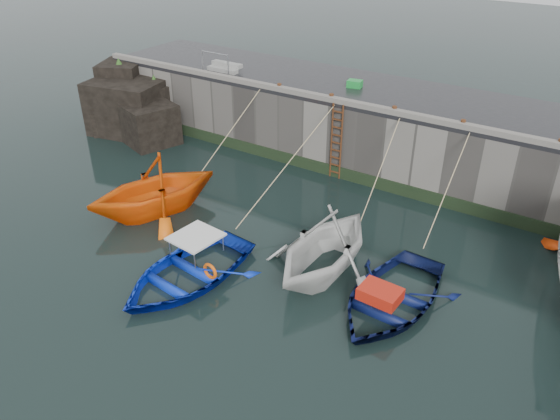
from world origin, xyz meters
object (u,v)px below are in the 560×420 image
Objects in this scene: bollard_d at (463,123)px; bollard_b at (331,97)px; ladder at (336,142)px; boat_near_blacktrim at (323,271)px; boat_near_blue at (187,278)px; boat_near_navy at (390,303)px; bollard_a at (279,87)px; bollard_c at (394,110)px; boat_near_white at (156,212)px; fish_crate at (355,84)px.

bollard_b is at bearing 180.00° from bollard_d.
ladder reaches higher than boat_near_blacktrim.
bollard_b is (-0.07, 9.05, 3.30)m from boat_near_blue.
bollard_d is (4.80, 0.34, 1.71)m from ladder.
boat_near_navy is 11.15m from bollard_a.
bollard_b is at bearing 95.76° from boat_near_blue.
bollard_a is 2.50m from bollard_b.
boat_near_white is at bearing -134.15° from bollard_c.
bollard_a is at bearing 180.00° from bollard_c.
boat_near_blacktrim is at bearing -64.36° from ladder.
bollard_d is at bearing 4.00° from ladder.
boat_near_navy is 7.74× the size of fish_crate.
boat_near_blue is 7.90× the size of fish_crate.
ladder is 3.47m from bollard_a.
ladder is 7.69m from boat_near_white.
fish_crate is at bearing 142.36° from bollard_c.
fish_crate reaches higher than boat_near_blue.
bollard_b is 1.00× the size of bollard_c.
ladder is at bearing -33.86° from bollard_b.
ladder is 0.66× the size of boat_near_blue.
bollard_d is at bearing 96.54° from boat_near_navy.
bollard_c is (2.20, 0.34, 1.71)m from ladder.
fish_crate is at bearing 158.50° from bollard_d.
bollard_c reaches higher than ladder.
boat_near_blue is at bearing -74.17° from bollard_a.
bollard_a is 1.00× the size of bollard_d.
boat_near_blacktrim reaches higher than boat_near_blue.
bollard_c is at bearing 0.00° from bollard_b.
ladder is 0.65× the size of boat_near_white.
ladder is 0.68× the size of boat_near_blacktrim.
boat_near_blue is 9.63m from bollard_b.
boat_near_blacktrim is at bearing 175.12° from boat_near_navy.
bollard_b is (-5.79, 6.68, 3.30)m from boat_near_navy.
ladder is at bearing -6.38° from bollard_a.
boat_near_blacktrim is at bearing -77.87° from fish_crate.
ladder is 8.87m from boat_near_blue.
fish_crate reaches higher than bollard_a.
ladder is 6.89m from boat_near_blacktrim.
bollard_b is at bearing 146.14° from ladder.
bollard_a is (-5.90, 6.38, 3.30)m from boat_near_blacktrim.
bollard_d is (5.30, 0.00, 0.00)m from bollard_b.
bollard_d is at bearing 73.87° from boat_near_blacktrim.
boat_near_white is at bearing -123.85° from ladder.
bollard_c reaches higher than boat_near_navy.
boat_near_white is 7.09m from boat_near_blacktrim.
boat_near_blacktrim is at bearing 23.51° from boat_near_white.
bollard_c is (2.63, 9.05, 3.30)m from boat_near_blue.
bollard_a is (-3.00, 0.34, 1.71)m from ladder.
bollard_c is (2.70, 0.00, 0.00)m from bollard_b.
boat_near_navy is at bearing -85.79° from bollard_d.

